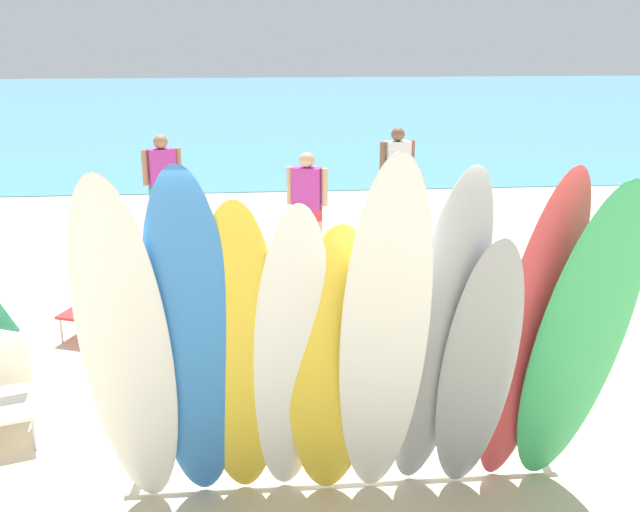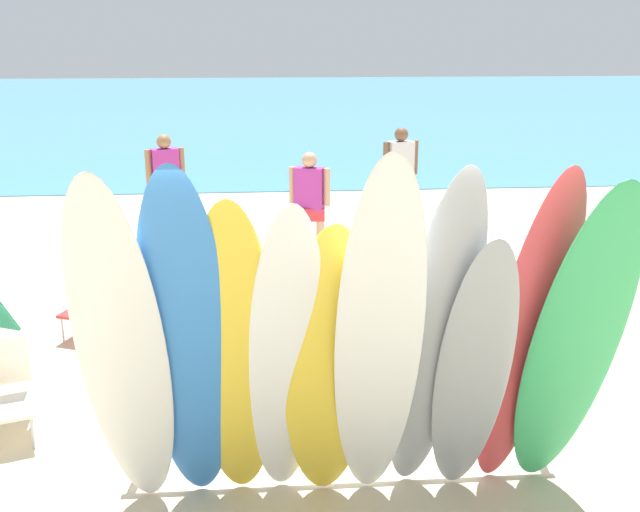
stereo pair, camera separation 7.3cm
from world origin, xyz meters
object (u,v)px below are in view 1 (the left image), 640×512
surfboard_red_8 (529,343)px  surfboard_yellow_2 (240,366)px  surfboard_white_0 (129,364)px  surfboard_grey_7 (476,377)px  surfboard_yellow_4 (333,374)px  beachgoer_midbeach (307,199)px  surfboard_white_3 (291,366)px  beachgoer_near_rack (163,179)px  surfboard_blue_1 (193,356)px  surfboard_white_5 (383,351)px  surfboard_green_9 (576,351)px  beachgoer_strolling (397,170)px  surfboard_rack (346,402)px  beach_chair_blue (96,296)px  surfboard_grey_6 (437,347)px

surfboard_red_8 → surfboard_yellow_2: bearing=176.6°
surfboard_white_0 → surfboard_grey_7: size_ratio=1.20×
surfboard_yellow_4 → beachgoer_midbeach: bearing=86.8°
beachgoer_midbeach → surfboard_grey_7: bearing=-64.8°
surfboard_white_0 → surfboard_grey_7: 2.16m
surfboard_white_3 → surfboard_yellow_4: size_ratio=1.08×
surfboard_red_8 → beachgoer_midbeach: surfboard_red_8 is taller
surfboard_red_8 → beachgoer_near_rack: (-3.16, 7.40, -0.29)m
surfboard_white_0 → beachgoer_near_rack: surfboard_white_0 is taller
surfboard_blue_1 → surfboard_white_5: 1.15m
surfboard_red_8 → beachgoer_near_rack: 8.05m
surfboard_red_8 → surfboard_green_9: size_ratio=1.00×
surfboard_grey_7 → surfboard_green_9: (0.63, -0.03, 0.17)m
surfboard_red_8 → beachgoer_near_rack: size_ratio=1.58×
surfboard_white_3 → beachgoer_strolling: bearing=70.3°
surfboard_rack → surfboard_white_3: size_ratio=1.29×
surfboard_red_8 → surfboard_yellow_4: bearing=176.6°
beachgoer_near_rack → surfboard_yellow_4: bearing=-94.2°
surfboard_grey_7 → beach_chair_blue: bearing=136.0°
surfboard_white_5 → surfboard_grey_7: surfboard_white_5 is taller
surfboard_grey_6 → beachgoer_near_rack: bearing=104.2°
surfboard_grey_7 → surfboard_white_3: bearing=-177.7°
surfboard_white_0 → surfboard_blue_1: (0.37, 0.05, 0.01)m
surfboard_rack → surfboard_red_8: 1.43m
surfboard_white_0 → surfboard_yellow_2: bearing=9.8°
surfboard_green_9 → beachgoer_near_rack: (-3.43, 7.51, -0.27)m
surfboard_grey_6 → surfboard_green_9: (0.89, -0.04, -0.04)m
beachgoer_near_rack → surfboard_yellow_2: bearing=-98.5°
surfboard_white_3 → surfboard_grey_7: (1.18, -0.05, -0.11)m
surfboard_red_8 → surfboard_white_0: bearing=178.7°
surfboard_yellow_4 → surfboard_red_8: size_ratio=0.88×
surfboard_grey_6 → surfboard_grey_7: surfboard_grey_6 is taller
surfboard_yellow_2 → beachgoer_strolling: (2.52, 7.81, -0.21)m
surfboard_yellow_4 → surfboard_grey_7: 0.92m
surfboard_white_0 → surfboard_yellow_4: (1.24, 0.11, -0.18)m
beachgoer_near_rack → beach_chair_blue: size_ratio=1.99×
surfboard_red_8 → beach_chair_blue: size_ratio=3.15×
surfboard_blue_1 → beachgoer_strolling: surfboard_blue_1 is taller
beachgoer_strolling → surfboard_yellow_2: bearing=57.8°
surfboard_rack → surfboard_grey_6: (0.48, -0.66, 0.71)m
surfboard_white_0 → surfboard_white_5: bearing=-1.7°
surfboard_blue_1 → surfboard_white_3: surfboard_blue_1 is taller
surfboard_white_5 → surfboard_green_9: (1.26, 0.09, -0.09)m
surfboard_white_5 → surfboard_red_8: size_ratio=1.09×
surfboard_grey_6 → beachgoer_midbeach: surfboard_grey_6 is taller
surfboard_green_9 → beachgoer_midbeach: 6.13m
surfboard_white_3 → beach_chair_blue: bearing=115.1°
surfboard_blue_1 → beach_chair_blue: bearing=109.7°
surfboard_blue_1 → surfboard_grey_6: (1.52, 0.02, -0.02)m
surfboard_rack → beachgoer_midbeach: 5.30m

